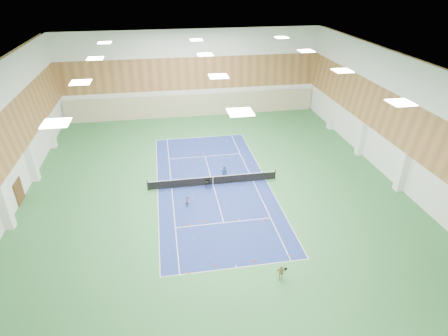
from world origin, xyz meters
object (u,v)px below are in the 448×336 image
(tennis_net, at_px, (213,180))
(child_court, at_px, (188,201))
(coach, at_px, (224,173))
(child_apron, at_px, (281,273))
(ball_cart, at_px, (208,185))

(tennis_net, distance_m, child_court, 4.41)
(coach, height_order, child_apron, coach)
(tennis_net, height_order, coach, coach)
(child_court, distance_m, child_apron, 11.48)
(ball_cart, bearing_deg, tennis_net, 40.37)
(coach, distance_m, child_court, 5.69)
(coach, height_order, child_court, coach)
(tennis_net, xyz_separation_m, coach, (1.23, 0.60, 0.31))
(child_apron, bearing_deg, tennis_net, 111.45)
(child_court, xyz_separation_m, child_apron, (5.54, -10.05, 0.03))
(coach, height_order, ball_cart, coach)
(child_court, relative_size, child_apron, 0.94)
(coach, bearing_deg, tennis_net, 15.57)
(tennis_net, distance_m, child_apron, 13.78)
(child_court, bearing_deg, child_apron, -95.42)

